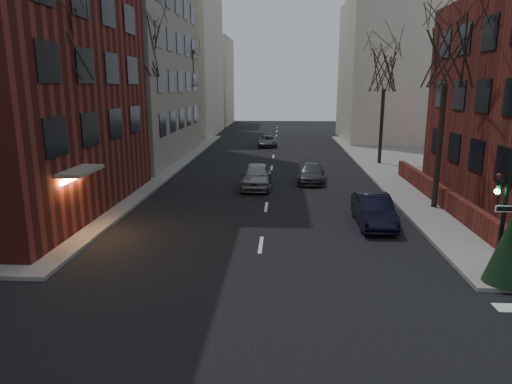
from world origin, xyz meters
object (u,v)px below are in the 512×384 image
tree_right_b (385,69)px  car_lane_far (267,141)px  tree_right_a (448,50)px  streetlamp_near (135,121)px  evergreen_shrub (508,250)px  tree_left_c (185,68)px  car_lane_silver (256,176)px  traffic_signal (500,225)px  tree_left_a (54,33)px  tree_left_b (141,47)px  parked_sedan (373,210)px  streetlamp_far (196,107)px  car_lane_gray (311,173)px

tree_right_b → car_lane_far: tree_right_b is taller
tree_right_a → streetlamp_near: (-17.00, 4.00, -3.79)m
streetlamp_near → evergreen_shrub: streetlamp_near is taller
tree_left_c → car_lane_silver: size_ratio=2.14×
traffic_signal → tree_left_c: 35.76m
tree_left_c → evergreen_shrub: bearing=-61.9°
tree_left_a → car_lane_far: tree_left_a is taller
tree_right_a → evergreen_shrub: bearing=-94.7°
tree_left_b → car_lane_silver: (8.00, -3.34, -8.14)m
traffic_signal → evergreen_shrub: (0.08, -0.49, -0.64)m
traffic_signal → tree_left_b: size_ratio=0.37×
tree_right_a → tree_right_b: (0.00, 14.00, -0.44)m
tree_left_a → car_lane_silver: (8.00, 8.66, -7.70)m
tree_left_a → streetlamp_near: tree_left_a is taller
traffic_signal → car_lane_silver: traffic_signal is taller
car_lane_silver → parked_sedan: bearing=-51.5°
tree_right_b → streetlamp_near: size_ratio=1.46×
tree_right_a → parked_sedan: (-3.72, -2.95, -7.32)m
tree_right_a → streetlamp_far: (-17.00, 24.00, -3.79)m
tree_left_b → car_lane_far: (8.00, 17.05, -8.34)m
tree_left_c → tree_left_b: bearing=-90.0°
tree_left_c → evergreen_shrub: tree_left_c is taller
car_lane_gray → car_lane_silver: bearing=-144.9°
tree_right_b → tree_left_b: bearing=-161.2°
tree_right_a → car_lane_far: tree_right_a is taller
tree_left_c → car_lane_far: 11.35m
car_lane_silver → evergreen_shrub: bearing=-57.3°
parked_sedan → car_lane_far: size_ratio=1.04×
tree_left_a → streetlamp_near: (0.60, 8.00, -4.23)m
traffic_signal → car_lane_gray: traffic_signal is taller
tree_right_a → streetlamp_far: size_ratio=1.55×
tree_right_b → car_lane_gray: 11.73m
traffic_signal → tree_left_c: tree_left_c is taller
car_lane_silver → car_lane_gray: bearing=30.5°
streetlamp_near → car_lane_silver: size_ratio=1.39×
streetlamp_near → tree_right_b: bearing=30.5°
traffic_signal → tree_right_a: (0.86, 9.01, 6.12)m
streetlamp_near → car_lane_silver: (7.40, 0.66, -3.46)m
tree_left_b → evergreen_shrub: (16.82, -17.50, -7.65)m
traffic_signal → streetlamp_far: (-16.14, 33.01, 2.33)m
traffic_signal → parked_sedan: (-2.85, 6.05, -1.20)m
tree_left_c → car_lane_far: bearing=20.9°
tree_left_c → car_lane_gray: (11.60, -15.28, -7.42)m
tree_left_b → parked_sedan: (13.88, -10.95, -8.20)m
parked_sedan → car_lane_far: bearing=101.8°
tree_left_b → parked_sedan: bearing=-38.3°
tree_right_b → streetlamp_far: bearing=149.5°
tree_right_b → car_lane_gray: tree_right_b is taller
tree_left_c → tree_right_a: size_ratio=1.00×
car_lane_far → tree_left_c: bearing=-161.9°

